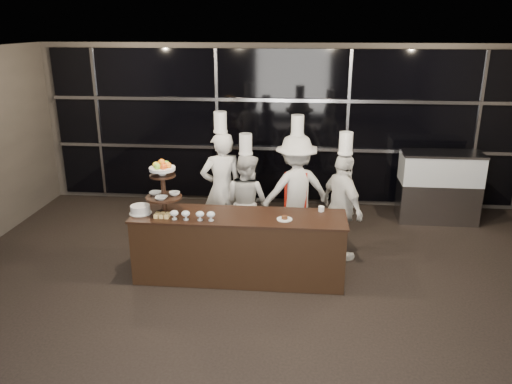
# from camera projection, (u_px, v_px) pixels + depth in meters

# --- Properties ---
(room) EXTENTS (10.00, 10.00, 10.00)m
(room) POSITION_uv_depth(u_px,v_px,m) (257.00, 233.00, 4.59)
(room) COLOR black
(room) RESTS_ON ground
(window_wall) EXTENTS (8.60, 0.10, 2.80)m
(window_wall) POSITION_uv_depth(u_px,v_px,m) (282.00, 127.00, 9.24)
(window_wall) COLOR black
(window_wall) RESTS_ON ground
(buffet_counter) EXTENTS (2.84, 0.74, 0.92)m
(buffet_counter) POSITION_uv_depth(u_px,v_px,m) (239.00, 247.00, 6.74)
(buffet_counter) COLOR black
(buffet_counter) RESTS_ON ground
(display_stand) EXTENTS (0.48, 0.48, 0.74)m
(display_stand) POSITION_uv_depth(u_px,v_px,m) (163.00, 183.00, 6.55)
(display_stand) COLOR black
(display_stand) RESTS_ON buffet_counter
(compotes) EXTENTS (0.59, 0.11, 0.12)m
(compotes) POSITION_uv_depth(u_px,v_px,m) (193.00, 214.00, 6.41)
(compotes) COLOR silver
(compotes) RESTS_ON buffet_counter
(layer_cake) EXTENTS (0.30, 0.30, 0.11)m
(layer_cake) POSITION_uv_depth(u_px,v_px,m) (140.00, 209.00, 6.65)
(layer_cake) COLOR white
(layer_cake) RESTS_ON buffet_counter
(pastry_squares) EXTENTS (0.20, 0.13, 0.05)m
(pastry_squares) POSITION_uv_depth(u_px,v_px,m) (162.00, 215.00, 6.52)
(pastry_squares) COLOR #FFD57C
(pastry_squares) RESTS_ON buffet_counter
(small_plate) EXTENTS (0.20, 0.20, 0.05)m
(small_plate) POSITION_uv_depth(u_px,v_px,m) (285.00, 219.00, 6.44)
(small_plate) COLOR white
(small_plate) RESTS_ON buffet_counter
(chef_cup) EXTENTS (0.08, 0.08, 0.07)m
(chef_cup) POSITION_uv_depth(u_px,v_px,m) (321.00, 209.00, 6.72)
(chef_cup) COLOR white
(chef_cup) RESTS_ON buffet_counter
(display_case) EXTENTS (1.36, 0.59, 1.24)m
(display_case) POSITION_uv_depth(u_px,v_px,m) (439.00, 183.00, 8.66)
(display_case) COLOR #A5A5AA
(display_case) RESTS_ON ground
(chef_a) EXTENTS (0.78, 0.67, 2.11)m
(chef_a) POSITION_uv_depth(u_px,v_px,m) (222.00, 188.00, 7.66)
(chef_a) COLOR silver
(chef_a) RESTS_ON ground
(chef_b) EXTENTS (0.92, 0.85, 1.80)m
(chef_b) POSITION_uv_depth(u_px,v_px,m) (246.00, 200.00, 7.59)
(chef_b) COLOR silver
(chef_b) RESTS_ON ground
(chef_c) EXTENTS (1.29, 1.00, 2.05)m
(chef_c) POSITION_uv_depth(u_px,v_px,m) (296.00, 190.00, 7.69)
(chef_c) COLOR white
(chef_c) RESTS_ON ground
(chef_d) EXTENTS (0.80, 1.02, 1.91)m
(chef_d) POSITION_uv_depth(u_px,v_px,m) (342.00, 206.00, 7.19)
(chef_d) COLOR white
(chef_d) RESTS_ON ground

